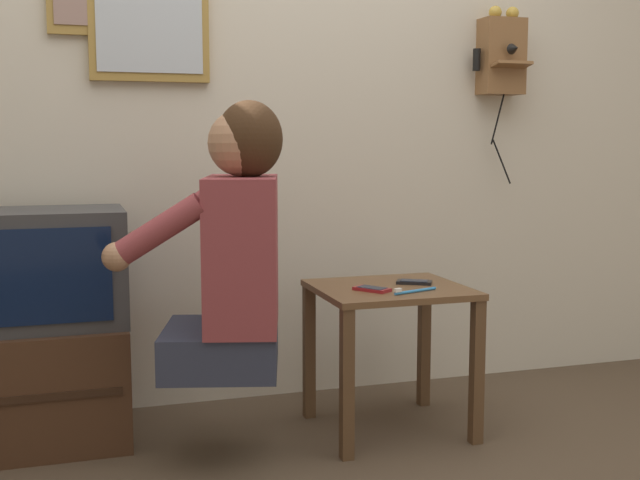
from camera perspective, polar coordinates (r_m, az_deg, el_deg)
The scene contains 9 objects.
wall_back at distance 3.20m, azimuth -3.95°, elevation 11.44°, with size 6.80×0.05×2.55m.
side_table at distance 2.85m, azimuth 4.97°, elevation -5.44°, with size 0.52×0.47×0.52m.
person at distance 2.55m, azimuth -6.16°, elevation -0.52°, with size 0.59×0.52×0.86m.
tv_stand at distance 2.94m, azimuth -19.44°, elevation -9.65°, with size 0.60×0.45×0.41m.
television at distance 2.86m, azimuth -19.60°, elevation -1.90°, with size 0.59×0.39×0.39m.
wall_phone_antique at distance 3.51m, azimuth 12.78°, elevation 12.70°, with size 0.22×0.19×0.73m.
cell_phone_held at distance 2.74m, azimuth 3.72°, elevation -3.50°, with size 0.12×0.14×0.01m.
cell_phone_spare at distance 2.89m, azimuth 6.72°, elevation -2.99°, with size 0.14×0.11×0.01m.
toothbrush at distance 2.72m, azimuth 6.59°, elevation -3.61°, with size 0.18×0.07×0.02m.
Camera 1 is at (-0.75, -2.09, 1.03)m, focal length 45.00 mm.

